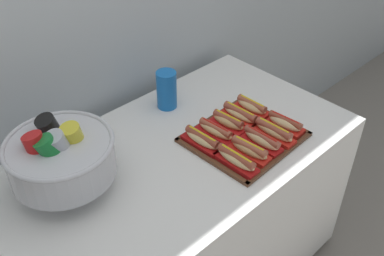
% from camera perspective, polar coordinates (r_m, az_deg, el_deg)
% --- Properties ---
extents(buffet_table, '(1.39, 0.77, 0.79)m').
position_cam_1_polar(buffet_table, '(1.95, -1.53, -11.29)').
color(buffet_table, white).
rests_on(buffet_table, ground_plane).
extents(serving_tray, '(0.42, 0.38, 0.01)m').
position_cam_1_polar(serving_tray, '(1.75, 6.62, -1.19)').
color(serving_tray, '#56331E').
rests_on(serving_tray, buffet_table).
extents(hot_dog_0, '(0.06, 0.18, 0.06)m').
position_cam_1_polar(hot_dog_0, '(1.60, 5.63, -4.02)').
color(hot_dog_0, '#B21414').
rests_on(hot_dog_0, serving_tray).
extents(hot_dog_1, '(0.08, 0.17, 0.06)m').
position_cam_1_polar(hot_dog_1, '(1.65, 7.29, -2.76)').
color(hot_dog_1, red).
rests_on(hot_dog_1, serving_tray).
extents(hot_dog_2, '(0.06, 0.17, 0.06)m').
position_cam_1_polar(hot_dog_2, '(1.70, 8.86, -1.55)').
color(hot_dog_2, '#B21414').
rests_on(hot_dog_2, serving_tray).
extents(hot_dog_3, '(0.06, 0.18, 0.06)m').
position_cam_1_polar(hot_dog_3, '(1.75, 10.33, -0.46)').
color(hot_dog_3, red).
rests_on(hot_dog_3, serving_tray).
extents(hot_dog_4, '(0.08, 0.16, 0.06)m').
position_cam_1_polar(hot_dog_4, '(1.80, 11.72, 0.58)').
color(hot_dog_4, red).
rests_on(hot_dog_4, serving_tray).
extents(hot_dog_5, '(0.07, 0.17, 0.06)m').
position_cam_1_polar(hot_dog_5, '(1.69, 1.31, -1.49)').
color(hot_dog_5, '#B21414').
rests_on(hot_dog_5, serving_tray).
extents(hot_dog_6, '(0.07, 0.17, 0.06)m').
position_cam_1_polar(hot_dog_6, '(1.73, 3.01, -0.37)').
color(hot_dog_6, '#B21414').
rests_on(hot_dog_6, serving_tray).
extents(hot_dog_7, '(0.08, 0.16, 0.06)m').
position_cam_1_polar(hot_dog_7, '(1.78, 4.62, 0.75)').
color(hot_dog_7, red).
rests_on(hot_dog_7, serving_tray).
extents(hot_dog_8, '(0.07, 0.17, 0.06)m').
position_cam_1_polar(hot_dog_8, '(1.82, 6.15, 1.70)').
color(hot_dog_8, red).
rests_on(hot_dog_8, serving_tray).
extents(hot_dog_9, '(0.07, 0.15, 0.06)m').
position_cam_1_polar(hot_dog_9, '(1.87, 7.60, 2.69)').
color(hot_dog_9, red).
rests_on(hot_dog_9, serving_tray).
extents(punch_bowl, '(0.36, 0.36, 0.25)m').
position_cam_1_polar(punch_bowl, '(1.51, -16.33, -3.45)').
color(punch_bowl, silver).
rests_on(punch_bowl, buffet_table).
extents(cup_stack, '(0.09, 0.09, 0.17)m').
position_cam_1_polar(cup_stack, '(1.88, -3.24, 4.89)').
color(cup_stack, blue).
rests_on(cup_stack, buffet_table).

